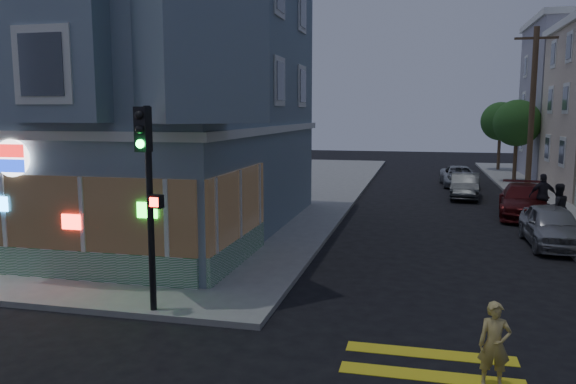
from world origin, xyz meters
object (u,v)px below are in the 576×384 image
(street_tree_near, at_px, (517,123))
(traffic_signal, at_px, (147,175))
(utility_pole, at_px, (532,109))
(parked_car_c, at_px, (523,201))
(parked_car_d, at_px, (459,176))
(parked_car_a, at_px, (552,226))
(street_tree_far, at_px, (500,121))
(pedestrian_a, at_px, (557,207))
(running_child, at_px, (494,345))
(parked_car_b, at_px, (465,186))
(pedestrian_b, at_px, (543,196))

(street_tree_near, height_order, traffic_signal, street_tree_near)
(street_tree_near, bearing_deg, utility_pole, -91.91)
(parked_car_c, relative_size, parked_car_d, 1.09)
(parked_car_a, height_order, traffic_signal, traffic_signal)
(parked_car_d, bearing_deg, utility_pole, -50.96)
(street_tree_far, distance_m, parked_car_a, 26.55)
(pedestrian_a, bearing_deg, traffic_signal, 31.97)
(street_tree_near, distance_m, parked_car_a, 18.65)
(street_tree_far, distance_m, parked_car_d, 11.35)
(running_child, bearing_deg, parked_car_b, 85.28)
(running_child, height_order, parked_car_a, running_child)
(pedestrian_b, bearing_deg, traffic_signal, 47.67)
(running_child, distance_m, pedestrian_a, 13.70)
(traffic_signal, bearing_deg, running_child, -5.89)
(parked_car_a, bearing_deg, parked_car_b, 100.31)
(street_tree_near, bearing_deg, running_child, -99.05)
(parked_car_a, relative_size, parked_car_b, 1.03)
(street_tree_far, height_order, parked_car_d, street_tree_far)
(parked_car_c, bearing_deg, pedestrian_a, -73.74)
(street_tree_near, xyz_separation_m, running_child, (-4.69, -29.41, -3.20))
(utility_pole, distance_m, street_tree_far, 14.03)
(pedestrian_b, xyz_separation_m, parked_car_c, (-0.60, 0.95, -0.38))
(running_child, bearing_deg, utility_pole, 77.26)
(utility_pole, height_order, traffic_signal, utility_pole)
(pedestrian_b, relative_size, parked_car_d, 0.42)
(pedestrian_b, bearing_deg, street_tree_far, -97.27)
(parked_car_a, distance_m, parked_car_d, 16.20)
(utility_pole, bearing_deg, pedestrian_a, -93.91)
(pedestrian_a, relative_size, pedestrian_b, 0.95)
(running_child, xyz_separation_m, parked_car_d, (1.09, 27.16, -0.10))
(street_tree_far, distance_m, pedestrian_b, 21.80)
(pedestrian_a, bearing_deg, utility_pole, -108.67)
(parked_car_b, bearing_deg, utility_pole, 28.26)
(street_tree_far, bearing_deg, parked_car_b, -103.12)
(street_tree_near, distance_m, street_tree_far, 8.00)
(parked_car_d, bearing_deg, pedestrian_a, -82.21)
(running_child, height_order, parked_car_c, running_child)
(street_tree_near, height_order, pedestrian_b, street_tree_near)
(street_tree_near, bearing_deg, traffic_signal, -112.97)
(pedestrian_b, distance_m, parked_car_c, 1.19)
(parked_car_b, distance_m, traffic_signal, 22.11)
(utility_pole, distance_m, parked_car_a, 13.03)
(running_child, bearing_deg, street_tree_far, 80.97)
(street_tree_near, relative_size, pedestrian_b, 2.78)
(street_tree_far, distance_m, pedestrian_a, 24.43)
(utility_pole, relative_size, running_child, 6.14)
(parked_car_b, bearing_deg, parked_car_c, -62.78)
(street_tree_near, height_order, parked_car_a, street_tree_near)
(running_child, relative_size, pedestrian_b, 0.77)
(parked_car_c, height_order, parked_car_d, parked_car_c)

